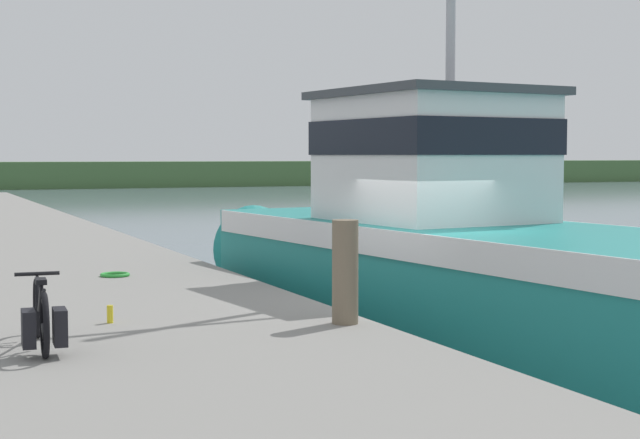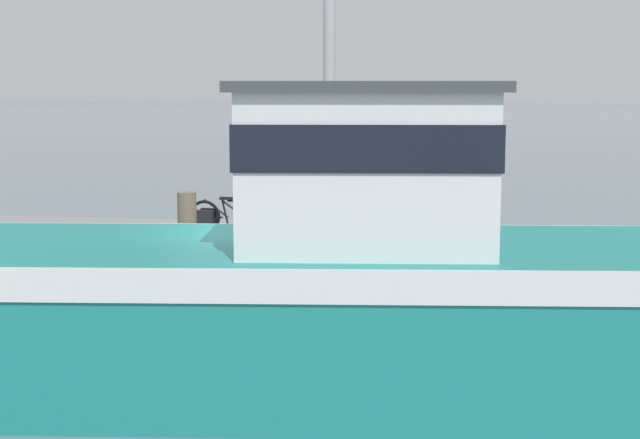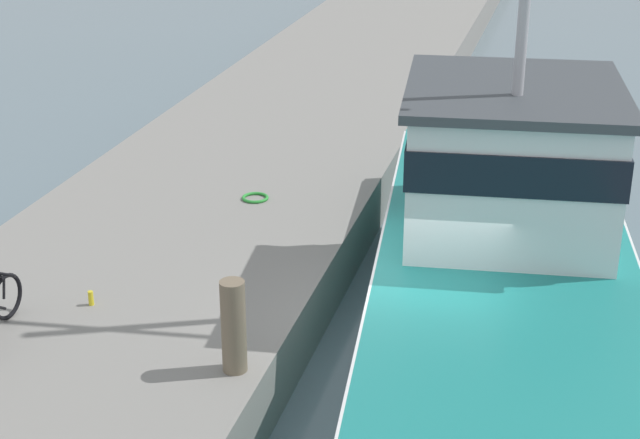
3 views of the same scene
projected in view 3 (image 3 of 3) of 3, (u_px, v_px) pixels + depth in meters
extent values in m
plane|color=slate|center=(404.00, 386.00, 12.97)|extent=(320.00, 320.00, 0.00)
cube|color=gray|center=(119.00, 316.00, 13.75)|extent=(5.40, 80.00, 0.97)
cube|color=teal|center=(502.00, 338.00, 12.28)|extent=(4.43, 11.45, 1.86)
cone|color=teal|center=(494.00, 165.00, 18.29)|extent=(1.98, 2.19, 1.77)
cube|color=white|center=(507.00, 285.00, 11.99)|extent=(4.47, 11.24, 0.37)
cube|color=white|center=(510.00, 163.00, 12.84)|extent=(2.87, 3.13, 1.83)
cube|color=black|center=(512.00, 139.00, 12.71)|extent=(2.92, 3.19, 0.51)
cube|color=#3D4247|center=(516.00, 90.00, 12.46)|extent=(3.10, 3.38, 0.12)
torus|color=black|center=(7.00, 297.00, 12.56)|extent=(0.10, 0.62, 0.62)
cylinder|color=black|center=(4.00, 287.00, 12.48)|extent=(0.04, 0.10, 0.32)
cylinder|color=black|center=(0.00, 274.00, 12.37)|extent=(0.44, 0.07, 0.04)
cylinder|color=#756651|center=(234.00, 327.00, 11.29)|extent=(0.29, 0.29, 1.15)
torus|color=green|center=(255.00, 198.00, 16.55)|extent=(0.45, 0.45, 0.05)
cylinder|color=yellow|center=(91.00, 298.00, 12.98)|extent=(0.07, 0.07, 0.20)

